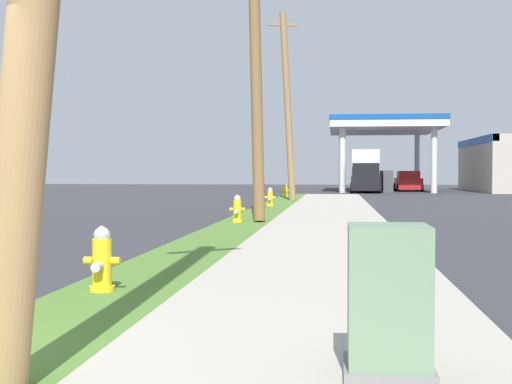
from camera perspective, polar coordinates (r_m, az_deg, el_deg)
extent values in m
cylinder|color=yellow|center=(8.28, -12.38, -7.65)|extent=(0.29, 0.29, 0.06)
cylinder|color=yellow|center=(8.24, -12.39, -5.80)|extent=(0.22, 0.22, 0.60)
sphere|color=#B2B2B7|center=(8.20, -12.40, -3.44)|extent=(0.19, 0.19, 0.19)
cylinder|color=#B2B2B7|center=(8.20, -12.41, -2.88)|extent=(0.06, 0.06, 0.05)
cylinder|color=yellow|center=(8.29, -13.44, -5.43)|extent=(0.10, 0.09, 0.09)
cylinder|color=yellow|center=(8.18, -11.33, -5.50)|extent=(0.10, 0.09, 0.09)
cylinder|color=#B2B2B7|center=(8.08, -12.78, -5.96)|extent=(0.11, 0.12, 0.11)
cylinder|color=yellow|center=(19.06, -1.52, -2.37)|extent=(0.29, 0.29, 0.06)
cylinder|color=yellow|center=(19.05, -1.53, -1.56)|extent=(0.22, 0.22, 0.60)
sphere|color=#B2B2B7|center=(19.03, -1.53, -0.54)|extent=(0.19, 0.19, 0.19)
cylinder|color=#B2B2B7|center=(19.03, -1.53, -0.30)|extent=(0.06, 0.06, 0.05)
cylinder|color=yellow|center=(19.07, -2.00, -1.42)|extent=(0.10, 0.09, 0.09)
cylinder|color=yellow|center=(19.02, -1.05, -1.42)|extent=(0.10, 0.09, 0.09)
cylinder|color=#B2B2B7|center=(18.88, -1.60, -1.60)|extent=(0.11, 0.12, 0.11)
cylinder|color=yellow|center=(28.03, 1.15, -1.09)|extent=(0.29, 0.29, 0.06)
cylinder|color=yellow|center=(28.02, 1.15, -0.54)|extent=(0.22, 0.22, 0.60)
sphere|color=#B2B2B7|center=(28.01, 1.15, 0.15)|extent=(0.19, 0.19, 0.19)
cylinder|color=#B2B2B7|center=(28.01, 1.15, 0.32)|extent=(0.06, 0.06, 0.05)
cylinder|color=yellow|center=(28.03, 0.82, -0.44)|extent=(0.10, 0.09, 0.09)
cylinder|color=yellow|center=(28.00, 1.48, -0.44)|extent=(0.10, 0.09, 0.09)
cylinder|color=#B2B2B7|center=(27.85, 1.12, -0.56)|extent=(0.11, 0.12, 0.11)
cylinder|color=yellow|center=(38.75, 2.41, -0.34)|extent=(0.29, 0.29, 0.06)
cylinder|color=yellow|center=(38.74, 2.41, 0.06)|extent=(0.22, 0.22, 0.60)
sphere|color=#B2B2B7|center=(38.74, 2.41, 0.56)|extent=(0.19, 0.19, 0.19)
cylinder|color=#B2B2B7|center=(38.73, 2.41, 0.68)|extent=(0.06, 0.06, 0.05)
cylinder|color=yellow|center=(38.75, 2.17, 0.13)|extent=(0.10, 0.09, 0.09)
cylinder|color=yellow|center=(38.73, 2.65, 0.13)|extent=(0.10, 0.09, 0.09)
cylinder|color=#B2B2B7|center=(38.57, 2.39, 0.05)|extent=(0.11, 0.12, 0.11)
cylinder|color=brown|center=(20.18, -0.07, 12.52)|extent=(0.79, 1.77, 10.35)
cylinder|color=#937047|center=(34.06, 2.58, 6.95)|extent=(0.86, 0.50, 9.05)
cube|color=#937047|center=(34.61, 2.18, 13.41)|extent=(1.39, 0.44, 0.12)
cube|color=slate|center=(4.92, 10.65, -13.95)|extent=(0.59, 0.62, 0.08)
cube|color=slate|center=(4.82, 10.68, -8.63)|extent=(0.53, 0.56, 1.01)
cylinder|color=silver|center=(50.43, 7.03, 2.58)|extent=(0.44, 0.44, 4.67)
cylinder|color=silver|center=(50.89, 14.25, 2.54)|extent=(0.44, 0.44, 4.67)
cylinder|color=silver|center=(60.76, 6.93, 2.42)|extent=(0.44, 0.44, 4.67)
cylinder|color=silver|center=(61.15, 12.94, 2.38)|extent=(0.44, 0.44, 4.67)
cube|color=white|center=(55.81, 10.28, 5.13)|extent=(8.19, 12.13, 0.50)
cube|color=#144C9E|center=(55.84, 10.28, 5.57)|extent=(8.29, 12.23, 0.36)
cube|color=#47474C|center=(50.56, 10.65, 0.83)|extent=(0.70, 1.10, 1.60)
cube|color=#47474C|center=(60.87, 9.94, 0.96)|extent=(0.70, 1.10, 1.60)
cube|color=#B7AD9E|center=(57.19, 20.07, 2.09)|extent=(5.80, 13.30, 4.09)
cube|color=#144C9E|center=(56.66, 17.43, 3.93)|extent=(0.50, 13.30, 0.50)
cube|color=#197075|center=(59.14, 8.72, 0.74)|extent=(1.99, 4.57, 0.85)
cube|color=#197075|center=(58.91, 8.74, 1.43)|extent=(1.68, 2.08, 0.56)
cylinder|color=black|center=(60.78, 7.79, 0.50)|extent=(0.24, 0.61, 0.60)
cylinder|color=black|center=(60.91, 9.40, 0.49)|extent=(0.24, 0.61, 0.60)
cylinder|color=black|center=(57.38, 7.99, 0.43)|extent=(0.24, 0.61, 0.60)
cylinder|color=black|center=(57.52, 9.70, 0.43)|extent=(0.24, 0.61, 0.60)
cube|color=red|center=(55.87, 12.24, 0.68)|extent=(1.85, 4.51, 0.85)
cube|color=red|center=(55.64, 12.26, 1.40)|extent=(1.61, 2.04, 0.56)
cylinder|color=black|center=(57.50, 11.22, 0.42)|extent=(0.22, 0.60, 0.60)
cylinder|color=black|center=(57.66, 12.93, 0.41)|extent=(0.22, 0.60, 0.60)
cylinder|color=black|center=(54.11, 11.50, 0.34)|extent=(0.22, 0.60, 0.60)
cylinder|color=black|center=(54.28, 13.31, 0.34)|extent=(0.22, 0.60, 0.60)
cube|color=black|center=(51.92, 8.88, 0.76)|extent=(2.23, 6.47, 1.00)
cube|color=white|center=(52.68, 8.89, 2.34)|extent=(2.10, 4.04, 1.90)
cube|color=black|center=(49.86, 8.90, 1.81)|extent=(1.91, 2.11, 0.90)
cylinder|color=black|center=(49.29, 10.00, 0.32)|extent=(0.25, 0.77, 0.76)
cylinder|color=black|center=(49.28, 7.80, 0.33)|extent=(0.25, 0.77, 0.76)
cylinder|color=black|center=(54.58, 9.86, 0.45)|extent=(0.25, 0.77, 0.76)
cylinder|color=black|center=(54.57, 7.87, 0.46)|extent=(0.25, 0.77, 0.76)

